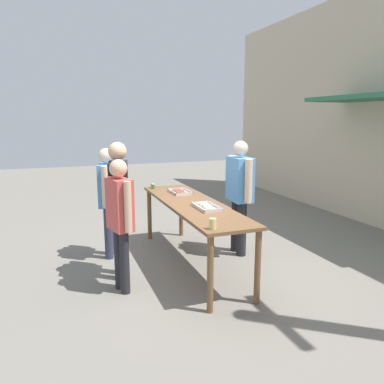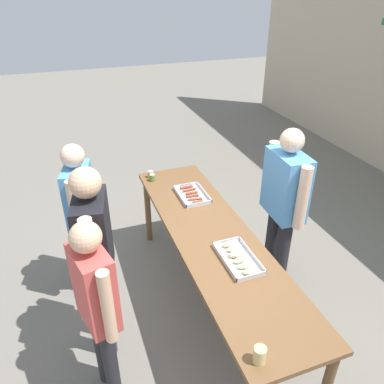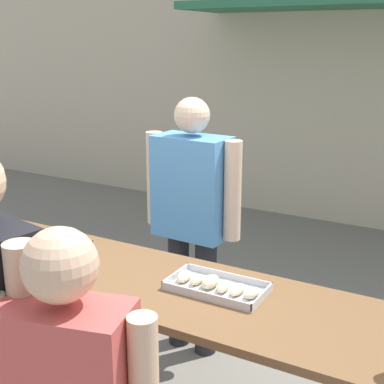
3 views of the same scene
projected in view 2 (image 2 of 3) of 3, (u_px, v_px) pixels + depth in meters
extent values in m
plane|color=slate|center=(210.00, 308.00, 3.76)|extent=(24.00, 24.00, 0.00)
cube|color=brown|center=(213.00, 237.00, 3.32)|extent=(2.78, 0.70, 0.04)
cylinder|color=brown|center=(148.00, 210.00, 4.54)|extent=(0.07, 0.07, 0.86)
cylinder|color=brown|center=(192.00, 202.00, 4.71)|extent=(0.07, 0.07, 0.86)
cube|color=silver|center=(192.00, 196.00, 3.90)|extent=(0.42, 0.28, 0.01)
cube|color=silver|center=(180.00, 196.00, 3.84)|extent=(0.42, 0.01, 0.03)
cube|color=silver|center=(204.00, 192.00, 3.92)|extent=(0.42, 0.01, 0.03)
cube|color=silver|center=(185.00, 185.00, 4.05)|extent=(0.01, 0.28, 0.03)
cube|color=silver|center=(199.00, 204.00, 3.72)|extent=(0.01, 0.28, 0.03)
cylinder|color=brown|center=(186.00, 187.00, 4.02)|extent=(0.03, 0.14, 0.03)
cylinder|color=brown|center=(189.00, 190.00, 3.97)|extent=(0.03, 0.14, 0.03)
cylinder|color=brown|center=(192.00, 193.00, 3.92)|extent=(0.03, 0.13, 0.03)
cylinder|color=brown|center=(192.00, 196.00, 3.86)|extent=(0.04, 0.13, 0.03)
cylinder|color=brown|center=(195.00, 199.00, 3.81)|extent=(0.04, 0.15, 0.02)
cylinder|color=brown|center=(198.00, 202.00, 3.76)|extent=(0.03, 0.11, 0.03)
cube|color=silver|center=(238.00, 260.00, 3.01)|extent=(0.47, 0.26, 0.01)
cube|color=silver|center=(224.00, 261.00, 2.96)|extent=(0.47, 0.01, 0.03)
cube|color=silver|center=(252.00, 254.00, 3.04)|extent=(0.47, 0.01, 0.03)
cube|color=silver|center=(226.00, 241.00, 3.19)|extent=(0.01, 0.26, 0.03)
cube|color=silver|center=(252.00, 276.00, 2.81)|extent=(0.01, 0.26, 0.03)
ellipsoid|color=beige|center=(229.00, 244.00, 3.15)|extent=(0.07, 0.12, 0.05)
ellipsoid|color=beige|center=(233.00, 249.00, 3.09)|extent=(0.06, 0.11, 0.04)
ellipsoid|color=beige|center=(236.00, 254.00, 3.02)|extent=(0.07, 0.12, 0.06)
ellipsoid|color=beige|center=(240.00, 260.00, 2.97)|extent=(0.06, 0.12, 0.05)
ellipsoid|color=beige|center=(244.00, 266.00, 2.91)|extent=(0.06, 0.12, 0.04)
ellipsoid|color=beige|center=(249.00, 272.00, 2.85)|extent=(0.07, 0.11, 0.04)
cylinder|color=gold|center=(151.00, 175.00, 4.25)|extent=(0.06, 0.06, 0.07)
cylinder|color=#B2B2B7|center=(150.00, 171.00, 4.23)|extent=(0.06, 0.06, 0.01)
cylinder|color=#567A38|center=(152.00, 178.00, 4.17)|extent=(0.06, 0.06, 0.07)
cylinder|color=#B2B2B7|center=(152.00, 175.00, 4.15)|extent=(0.06, 0.06, 0.01)
cylinder|color=#DBC67A|center=(260.00, 355.00, 2.19)|extent=(0.08, 0.08, 0.12)
cylinder|color=#232328|center=(272.00, 240.00, 4.04)|extent=(0.14, 0.14, 0.83)
cylinder|color=#232328|center=(282.00, 253.00, 3.86)|extent=(0.14, 0.14, 0.83)
cube|color=#5193D1|center=(286.00, 185.00, 3.58)|extent=(0.49, 0.28, 0.66)
sphere|color=beige|center=(292.00, 140.00, 3.36)|extent=(0.22, 0.22, 0.22)
cylinder|color=beige|center=(272.00, 170.00, 3.82)|extent=(0.11, 0.11, 0.62)
cylinder|color=beige|center=(303.00, 198.00, 3.33)|extent=(0.11, 0.11, 0.62)
cylinder|color=#333851|center=(89.00, 262.00, 3.77)|extent=(0.12, 0.12, 0.78)
cylinder|color=#333851|center=(91.00, 251.00, 3.93)|extent=(0.12, 0.12, 0.78)
cube|color=#5193D1|center=(80.00, 198.00, 3.50)|extent=(0.45, 0.32, 0.62)
sphere|color=beige|center=(72.00, 156.00, 3.29)|extent=(0.21, 0.21, 0.21)
cylinder|color=beige|center=(75.00, 211.00, 3.28)|extent=(0.09, 0.09, 0.59)
cylinder|color=beige|center=(83.00, 184.00, 3.71)|extent=(0.09, 0.09, 0.59)
cylinder|color=#232328|center=(110.00, 362.00, 2.80)|extent=(0.11, 0.11, 0.76)
cylinder|color=#232328|center=(102.00, 346.00, 2.92)|extent=(0.11, 0.11, 0.76)
cube|color=#C64C47|center=(94.00, 288.00, 2.52)|extent=(0.41, 0.29, 0.61)
sphere|color=#DBAD89|center=(85.00, 237.00, 2.31)|extent=(0.21, 0.21, 0.21)
cylinder|color=#DBAD89|center=(108.00, 307.00, 2.35)|extent=(0.08, 0.08, 0.58)
cylinder|color=#DBAD89|center=(82.00, 267.00, 2.67)|extent=(0.08, 0.08, 0.58)
cylinder|color=#333851|center=(105.00, 317.00, 3.11)|extent=(0.13, 0.13, 0.85)
cylinder|color=#333851|center=(106.00, 300.00, 3.28)|extent=(0.13, 0.13, 0.85)
cube|color=black|center=(94.00, 237.00, 2.82)|extent=(0.46, 0.31, 0.67)
sphere|color=#DBAD89|center=(85.00, 183.00, 2.59)|extent=(0.23, 0.23, 0.23)
cylinder|color=#DBAD89|center=(91.00, 258.00, 2.59)|extent=(0.10, 0.10, 0.64)
cylinder|color=#DBAD89|center=(96.00, 216.00, 3.04)|extent=(0.10, 0.10, 0.64)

